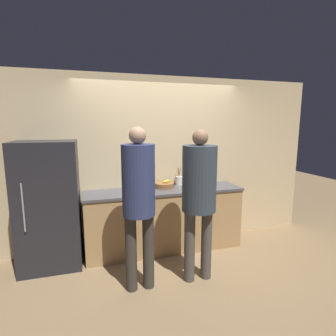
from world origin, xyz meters
name	(u,v)px	position (x,y,z in m)	size (l,w,h in m)	color
ground_plane	(171,258)	(0.00, 0.00, 0.00)	(14.00, 14.00, 0.00)	#8C704C
wall_back	(159,162)	(0.00, 0.63, 1.30)	(5.20, 0.06, 2.60)	#D6BC8C
counter	(164,219)	(0.00, 0.34, 0.47)	(2.33, 0.61, 0.93)	tan
refrigerator	(49,205)	(-1.58, 0.30, 0.84)	(0.76, 0.64, 1.68)	#232328
person_left	(139,194)	(-0.54, -0.55, 1.12)	(0.36, 0.36, 1.86)	#38332D
person_center	(199,190)	(0.17, -0.56, 1.13)	(0.40, 0.40, 1.83)	#4C4742
fruit_bowl	(164,185)	(0.03, 0.42, 0.97)	(0.29, 0.29, 0.12)	brown
utensil_crock	(179,180)	(0.30, 0.53, 1.00)	(0.11, 0.11, 0.28)	silver
bottle_red	(200,185)	(0.51, 0.16, 1.00)	(0.06, 0.06, 0.18)	red
bottle_dark	(137,191)	(-0.44, 0.14, 0.99)	(0.06, 0.06, 0.14)	#333338
cup_red	(208,182)	(0.74, 0.42, 0.98)	(0.07, 0.07, 0.10)	#A33D33
potted_plant	(192,178)	(0.46, 0.38, 1.06)	(0.14, 0.14, 0.23)	#9E6042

